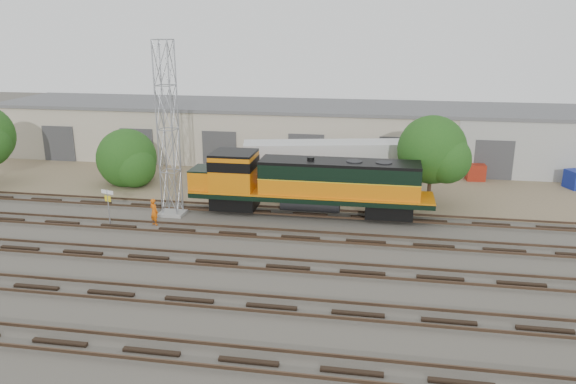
% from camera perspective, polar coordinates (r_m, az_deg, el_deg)
% --- Properties ---
extents(ground, '(140.00, 140.00, 0.00)m').
position_cam_1_polar(ground, '(34.14, -5.78, -5.21)').
color(ground, '#47423A').
rests_on(ground, ground).
extents(dirt_strip, '(80.00, 16.00, 0.02)m').
position_cam_1_polar(dirt_strip, '(48.01, -1.03, 1.35)').
color(dirt_strip, '#726047').
rests_on(dirt_strip, ground).
extents(tracks, '(80.00, 20.40, 0.28)m').
position_cam_1_polar(tracks, '(31.46, -7.25, -7.06)').
color(tracks, black).
rests_on(tracks, ground).
extents(warehouse, '(58.40, 10.40, 5.30)m').
position_cam_1_polar(warehouse, '(55.08, 0.57, 6.15)').
color(warehouse, '#B7AB98').
rests_on(warehouse, ground).
extents(locomotive, '(16.64, 2.92, 4.00)m').
position_cam_1_polar(locomotive, '(38.26, 1.86, 0.92)').
color(locomotive, black).
rests_on(locomotive, tracks).
extents(signal_tower, '(1.73, 1.73, 11.76)m').
position_cam_1_polar(signal_tower, '(38.50, -12.07, 5.90)').
color(signal_tower, gray).
rests_on(signal_tower, ground).
extents(sign_post, '(0.96, 0.33, 2.43)m').
position_cam_1_polar(sign_post, '(38.29, -17.82, -0.82)').
color(sign_post, gray).
rests_on(sign_post, ground).
extents(worker, '(0.78, 0.69, 1.80)m').
position_cam_1_polar(worker, '(37.79, -13.45, -1.97)').
color(worker, '#DB5A0C').
rests_on(worker, ground).
extents(semi_trailer, '(13.25, 5.28, 4.00)m').
position_cam_1_polar(semi_trailer, '(43.78, 4.47, 3.18)').
color(semi_trailer, silver).
rests_on(semi_trailer, ground).
extents(dumpster_red, '(1.59, 1.50, 1.40)m').
position_cam_1_polar(dumpster_red, '(50.07, 18.49, 1.94)').
color(dumpster_red, maroon).
rests_on(dumpster_red, ground).
extents(tree_mid, '(5.11, 4.87, 4.87)m').
position_cam_1_polar(tree_mid, '(47.70, -15.88, 3.10)').
color(tree_mid, '#382619').
rests_on(tree_mid, ground).
extents(tree_east, '(5.13, 4.88, 6.59)m').
position_cam_1_polar(tree_east, '(41.06, 14.77, 3.94)').
color(tree_east, '#382619').
rests_on(tree_east, ground).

